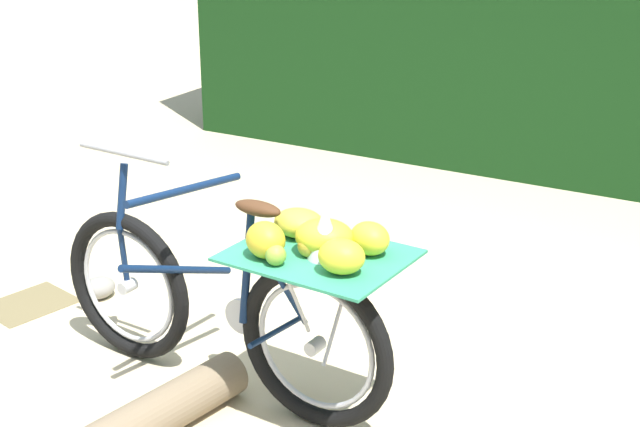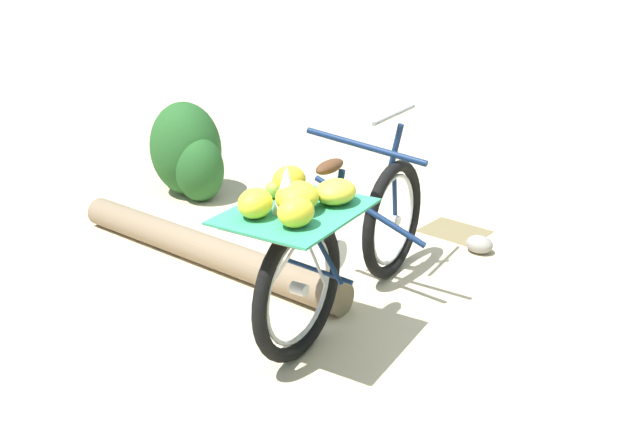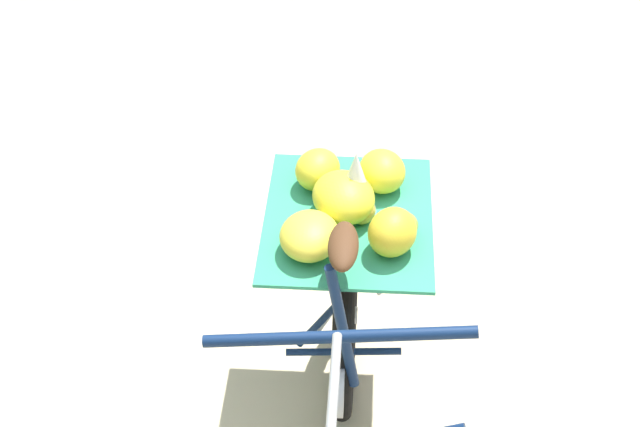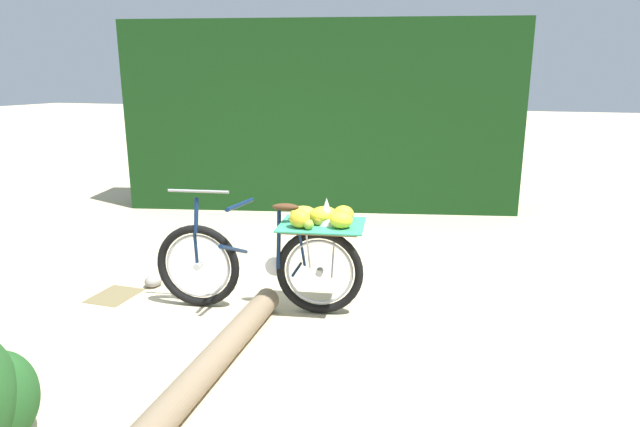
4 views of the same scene
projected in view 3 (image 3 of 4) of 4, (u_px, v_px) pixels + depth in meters
The scene contains 1 object.
bicycle at pixel (342, 365), 2.99m from camera, with size 0.79×1.80×1.03m.
Camera 3 is at (0.42, -1.77, 2.72)m, focal length 54.67 mm.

